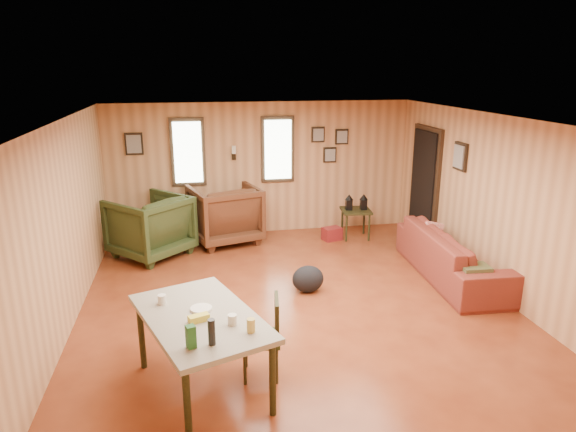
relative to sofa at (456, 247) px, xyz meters
name	(u,v)px	position (x,y,z in m)	size (l,w,h in m)	color
room	(302,207)	(-2.31, -0.04, 0.73)	(5.54, 6.04, 2.44)	brown
sofa	(456,247)	(0.00, 0.00, 0.00)	(2.41, 0.70, 0.94)	maroon
recliner_brown	(225,211)	(-3.20, 2.23, 0.09)	(1.09, 1.02, 1.12)	#502B18
recliner_green	(150,223)	(-4.45, 1.76, 0.08)	(1.07, 1.01, 1.11)	#2D3A1A
end_table	(201,214)	(-3.61, 2.68, -0.07)	(0.64, 0.60, 0.71)	black
side_table	(356,208)	(-0.87, 2.01, 0.08)	(0.56, 0.56, 0.81)	black
cooler	(332,234)	(-1.32, 1.96, -0.36)	(0.37, 0.31, 0.23)	maroon
backpack	(308,279)	(-2.24, -0.11, -0.28)	(0.52, 0.46, 0.38)	black
sofa_pillows	(454,252)	(-0.17, -0.24, 0.02)	(0.44, 1.58, 0.33)	#494F2C
dining_table	(201,323)	(-3.72, -2.10, 0.25)	(1.40, 1.77, 1.02)	gray
dining_chair	(267,333)	(-3.09, -1.97, 0.00)	(0.43, 0.43, 0.84)	#2D3A1A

